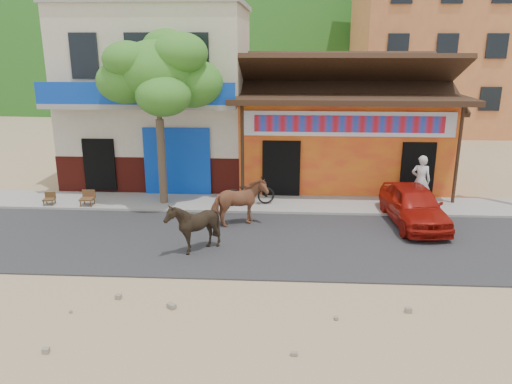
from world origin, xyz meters
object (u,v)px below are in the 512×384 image
Objects in this scene: pedestrian at (421,180)px; cafe_chair_right at (86,192)px; cow_tan at (239,203)px; tree at (160,119)px; scooter at (249,192)px; cafe_chair_left at (48,194)px; red_car at (414,205)px; cow_dark at (193,227)px.

cafe_chair_right is (-11.72, -0.75, -0.41)m from pedestrian.
cow_tan is at bearing 33.04° from pedestrian.
tree reaches higher than scooter.
tree is 7.46× the size of cafe_chair_left.
cafe_chair_left is (-12.47, 1.02, -0.15)m from red_car.
pedestrian is (9.10, 0.25, -2.10)m from tree.
pedestrian is 2.23× the size of cafe_chair_left.
cow_dark reaches higher than cafe_chair_right.
tree is 6.16× the size of cafe_chair_right.
pedestrian reaches higher than cafe_chair_right.
tree reaches higher than cafe_chair_right.
cafe_chair_left is at bearing 178.33° from cafe_chair_right.
cafe_chair_left is (-7.11, -0.40, -0.07)m from scooter.
tree is 4.23m from cow_tan.
cow_tan is at bearing 158.90° from scooter.
red_car is 1.91m from pedestrian.
scooter is at bearing -34.62° from cow_tan.
cafe_chair_left is at bearing 16.34° from pedestrian.
cow_dark is 7.15m from red_car.
tree is 3.40× the size of cow_tan.
scooter is at bearing 16.37° from pedestrian.
cow_dark reaches higher than cafe_chair_left.
red_car is 3.83× the size of cafe_chair_right.
scooter is at bearing 160.55° from red_car.
scooter is 7.12m from cafe_chair_left.
scooter is (1.26, 4.09, -0.19)m from cow_dark.
red_car is 5.55m from scooter.
scooter is (3.10, -0.10, -2.53)m from tree.
cafe_chair_right is (-2.62, -0.50, -2.51)m from tree.
cow_dark is (-1.06, -2.18, 0.00)m from cow_tan.
pedestrian reaches higher than cow_tan.
cow_tan is at bearing -34.67° from tree.
cow_tan is 1.18× the size of cow_dark.
red_car is 4.64× the size of cafe_chair_left.
cow_tan is at bearing -179.62° from red_car.
tree is at bearing -155.01° from cow_dark.
red_car reaches higher than cafe_chair_right.
tree is 4.02× the size of cow_dark.
cafe_chair_left is at bearing 49.13° from cow_tan.
red_car is at bearing -119.90° from scooter.
cafe_chair_right is (-11.09, 1.02, -0.07)m from red_car.
cow_tan is at bearing -19.08° from cafe_chair_left.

